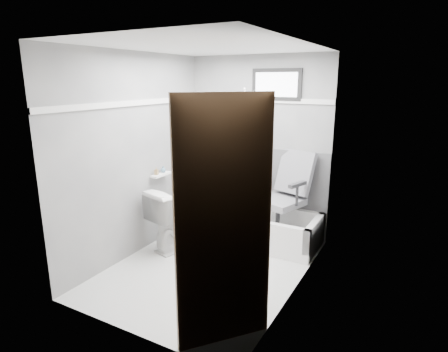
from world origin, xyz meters
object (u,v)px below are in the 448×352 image
Objects in this scene: soap_bottle_a at (156,171)px; soap_bottle_b at (163,169)px; bathtub at (261,227)px; toilet at (178,218)px; office_chair at (278,195)px; door at (236,247)px.

soap_bottle_a is 1.14× the size of soap_bottle_b.
bathtub is at bearing 23.23° from soap_bottle_b.
soap_bottle_b is at bearing -156.77° from bathtub.
soap_bottle_a reaches higher than toilet.
toilet is 0.67m from soap_bottle_b.
office_chair is 2.33m from door.
office_chair is at bearing -132.14° from toilet.
office_chair is at bearing 103.31° from door.
door is at bearing -41.65° from soap_bottle_b.
soap_bottle_b is (0.00, 0.14, -0.01)m from soap_bottle_a.
soap_bottle_b is at bearing -141.32° from office_chair.
soap_bottle_b is at bearing -8.72° from toilet.
toilet is 9.31× the size of soap_bottle_b.
soap_bottle_b reaches higher than bathtub.
office_chair is at bearing 21.08° from soap_bottle_b.
door reaches higher than toilet.
soap_bottle_b is (-0.32, 0.14, 0.57)m from toilet.
door reaches higher than soap_bottle_a.
office_chair is 1.39× the size of toilet.
toilet is (-1.07, -0.68, -0.28)m from office_chair.
door is (0.53, -2.24, 0.33)m from office_chair.
bathtub is 15.51× the size of soap_bottle_a.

